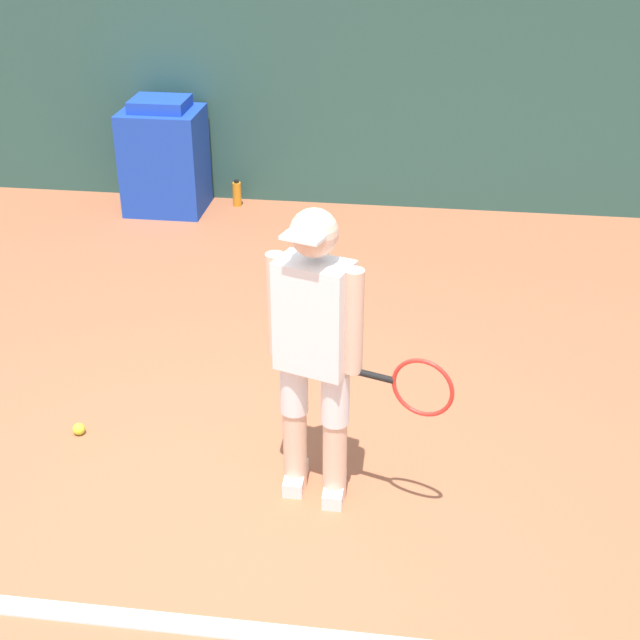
{
  "coord_description": "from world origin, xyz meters",
  "views": [
    {
      "loc": [
        0.89,
        -3.25,
        2.94
      ],
      "look_at": [
        0.39,
        0.51,
        0.88
      ],
      "focal_mm": 50.0,
      "sensor_mm": 36.0,
      "label": 1
    }
  ],
  "objects_px": {
    "covered_chair": "(165,158)",
    "water_bottle": "(237,194)",
    "tennis_player": "(317,348)",
    "tennis_ball": "(79,429)"
  },
  "relations": [
    {
      "from": "covered_chair",
      "to": "water_bottle",
      "type": "xyz_separation_m",
      "value": [
        0.6,
        0.16,
        -0.36
      ]
    },
    {
      "from": "tennis_player",
      "to": "covered_chair",
      "type": "distance_m",
      "value": 4.17
    },
    {
      "from": "tennis_player",
      "to": "water_bottle",
      "type": "distance_m",
      "value": 4.14
    },
    {
      "from": "covered_chair",
      "to": "tennis_ball",
      "type": "bearing_deg",
      "value": -82.18
    },
    {
      "from": "covered_chair",
      "to": "water_bottle",
      "type": "bearing_deg",
      "value": 15.03
    },
    {
      "from": "tennis_player",
      "to": "covered_chair",
      "type": "relative_size",
      "value": 1.54
    },
    {
      "from": "water_bottle",
      "to": "tennis_player",
      "type": "bearing_deg",
      "value": -72.02
    },
    {
      "from": "tennis_player",
      "to": "tennis_ball",
      "type": "relative_size",
      "value": 22.56
    },
    {
      "from": "covered_chair",
      "to": "tennis_player",
      "type": "bearing_deg",
      "value": -63.51
    },
    {
      "from": "tennis_player",
      "to": "water_bottle",
      "type": "height_order",
      "value": "tennis_player"
    }
  ]
}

